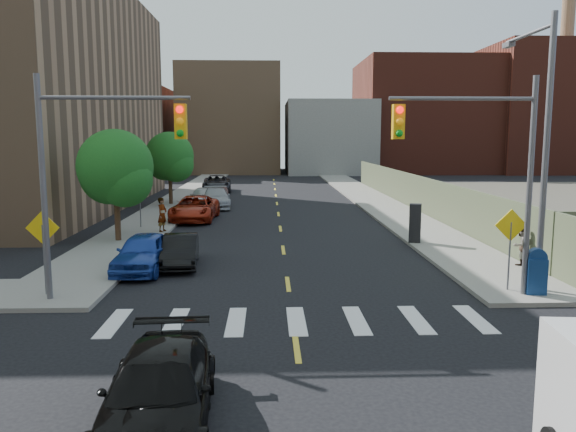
{
  "coord_description": "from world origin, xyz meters",
  "views": [
    {
      "loc": [
        -0.68,
        -11.2,
        5.15
      ],
      "look_at": [
        0.11,
        11.0,
        2.0
      ],
      "focal_mm": 35.0,
      "sensor_mm": 36.0,
      "label": 1
    }
  ],
  "objects": [
    {
      "name": "ground",
      "position": [
        0.0,
        0.0,
        0.0
      ],
      "size": [
        160.0,
        160.0,
        0.0
      ],
      "primitive_type": "plane",
      "color": "black",
      "rests_on": "ground"
    },
    {
      "name": "sidewalk_nw",
      "position": [
        -7.75,
        41.5,
        0.07
      ],
      "size": [
        3.5,
        73.0,
        0.15
      ],
      "primitive_type": "cube",
      "color": "gray",
      "rests_on": "ground"
    },
    {
      "name": "sidewalk_ne",
      "position": [
        7.75,
        41.5,
        0.07
      ],
      "size": [
        3.5,
        73.0,
        0.15
      ],
      "primitive_type": "cube",
      "color": "gray",
      "rests_on": "ground"
    },
    {
      "name": "fence_north",
      "position": [
        9.6,
        28.0,
        1.25
      ],
      "size": [
        0.12,
        44.0,
        2.5
      ],
      "primitive_type": "cube",
      "color": "#606A4A",
      "rests_on": "ground"
    },
    {
      "name": "bg_bldg_west",
      "position": [
        -22.0,
        70.0,
        6.0
      ],
      "size": [
        14.0,
        18.0,
        12.0
      ],
      "primitive_type": "cube",
      "color": "#592319",
      "rests_on": "ground"
    },
    {
      "name": "bg_bldg_midwest",
      "position": [
        -6.0,
        72.0,
        7.5
      ],
      "size": [
        14.0,
        16.0,
        15.0
      ],
      "primitive_type": "cube",
      "color": "#8C6B4C",
      "rests_on": "ground"
    },
    {
      "name": "bg_bldg_center",
      "position": [
        8.0,
        70.0,
        5.0
      ],
      "size": [
        12.0,
        16.0,
        10.0
      ],
      "primitive_type": "cube",
      "color": "gray",
      "rests_on": "ground"
    },
    {
      "name": "bg_bldg_east",
      "position": [
        22.0,
        72.0,
        8.0
      ],
      "size": [
        18.0,
        18.0,
        16.0
      ],
      "primitive_type": "cube",
      "color": "#592319",
      "rests_on": "ground"
    },
    {
      "name": "bg_bldg_fareast",
      "position": [
        38.0,
        70.0,
        9.0
      ],
      "size": [
        14.0,
        16.0,
        18.0
      ],
      "primitive_type": "cube",
      "color": "#592319",
      "rests_on": "ground"
    },
    {
      "name": "smokestack",
      "position": [
        42.0,
        70.0,
        14.0
      ],
      "size": [
        1.8,
        1.8,
        28.0
      ],
      "primitive_type": "cylinder",
      "color": "#8C6B4C",
      "rests_on": "ground"
    },
    {
      "name": "signal_nw",
      "position": [
        -5.98,
        6.0,
        4.53
      ],
      "size": [
        4.59,
        0.3,
        7.0
      ],
      "color": "#59595E",
      "rests_on": "ground"
    },
    {
      "name": "signal_ne",
      "position": [
        5.98,
        6.0,
        4.53
      ],
      "size": [
        4.59,
        0.3,
        7.0
      ],
      "color": "#59595E",
      "rests_on": "ground"
    },
    {
      "name": "streetlight_ne",
      "position": [
        8.2,
        6.9,
        5.22
      ],
      "size": [
        0.25,
        3.7,
        9.0
      ],
      "color": "#59595E",
      "rests_on": "ground"
    },
    {
      "name": "warn_sign_nw",
      "position": [
        -7.8,
        6.5,
        1.99
      ],
      "size": [
        1.06,
        0.06,
        2.83
      ],
      "color": "#59595E",
      "rests_on": "ground"
    },
    {
      "name": "warn_sign_ne",
      "position": [
        7.2,
        6.5,
        1.99
      ],
      "size": [
        1.06,
        0.06,
        2.83
      ],
      "color": "#59595E",
      "rests_on": "ground"
    },
    {
      "name": "warn_sign_midwest",
      "position": [
        -7.8,
        20.0,
        1.99
      ],
      "size": [
        1.06,
        0.06,
        2.83
      ],
      "color": "#59595E",
      "rests_on": "ground"
    },
    {
      "name": "tree_west_near",
      "position": [
        -8.0,
        16.05,
        3.48
      ],
      "size": [
        3.66,
        3.64,
        5.52
      ],
      "color": "#332114",
      "rests_on": "ground"
    },
    {
      "name": "tree_west_far",
      "position": [
        -8.0,
        31.05,
        3.48
      ],
      "size": [
        3.66,
        3.64,
        5.52
      ],
      "color": "#332114",
      "rests_on": "ground"
    },
    {
      "name": "parked_car_blue",
      "position": [
        -5.5,
        10.15,
        0.73
      ],
      "size": [
        1.9,
        4.36,
        1.46
      ],
      "primitive_type": "imported",
      "rotation": [
        0.0,
        0.0,
        -0.04
      ],
      "color": "#1C3C9C",
      "rests_on": "ground"
    },
    {
      "name": "parked_car_black",
      "position": [
        -4.2,
        10.93,
        0.63
      ],
      "size": [
        1.65,
        3.9,
        1.25
      ],
      "primitive_type": "imported",
      "rotation": [
        0.0,
        0.0,
        0.09
      ],
      "color": "black",
      "rests_on": "ground"
    },
    {
      "name": "parked_car_red",
      "position": [
        -5.23,
        23.32,
        0.76
      ],
      "size": [
        2.75,
        5.56,
        1.52
      ],
      "primitive_type": "imported",
      "rotation": [
        0.0,
        0.0,
        -0.04
      ],
      "color": "#9F240F",
      "rests_on": "ground"
    },
    {
      "name": "parked_car_silver",
      "position": [
        -4.49,
        29.56,
        0.73
      ],
      "size": [
        2.53,
        5.19,
        1.45
      ],
      "primitive_type": "imported",
      "rotation": [
        0.0,
        0.0,
        0.1
      ],
      "color": "#929499",
      "rests_on": "ground"
    },
    {
      "name": "parked_car_white",
      "position": [
        -5.5,
        30.39,
        0.74
      ],
      "size": [
        2.08,
        4.44,
        1.47
      ],
      "primitive_type": "imported",
      "rotation": [
        0.0,
        0.0,
        -0.08
      ],
      "color": "silver",
      "rests_on": "ground"
    },
    {
      "name": "parked_car_maroon",
      "position": [
        -4.8,
        33.3,
        0.61
      ],
      "size": [
        1.64,
        3.81,
        1.22
      ],
      "primitive_type": "imported",
      "rotation": [
        0.0,
        0.0,
        -0.1
      ],
      "color": "#3E120C",
      "rests_on": "ground"
    },
    {
      "name": "parked_car_grey",
      "position": [
        -5.5,
        41.58,
        0.78
      ],
      "size": [
        2.98,
        5.78,
        1.56
      ],
      "primitive_type": "imported",
      "rotation": [
        0.0,
        0.0,
        0.07
      ],
      "color": "black",
      "rests_on": "ground"
    },
    {
      "name": "black_sedan",
      "position": [
        -2.63,
        -1.74,
        0.68
      ],
      "size": [
        2.14,
        4.75,
        1.35
      ],
      "primitive_type": "imported",
      "rotation": [
        0.0,
        0.0,
        0.05
      ],
      "color": "black",
      "rests_on": "ground"
    },
    {
      "name": "mailbox",
      "position": [
        7.87,
        6.0,
        0.87
      ],
      "size": [
        0.67,
        0.55,
        1.49
      ],
      "rotation": [
        0.0,
        0.0,
        -0.15
      ],
      "color": "navy",
      "rests_on": "sidewalk_ne"
    },
    {
      "name": "payphone",
      "position": [
        6.3,
        14.91,
        1.07
      ],
      "size": [
        0.65,
        0.58,
        1.85
      ],
      "primitive_type": "cube",
      "rotation": [
        0.0,
        0.0,
        -0.28
      ],
      "color": "black",
      "rests_on": "sidewalk_ne"
    },
    {
      "name": "pedestrian_west",
      "position": [
        -6.3,
        18.44,
        1.06
      ],
      "size": [
        0.65,
        0.77,
        1.81
      ],
      "primitive_type": "imported",
      "rotation": [
        0.0,
        0.0,
        1.19
      ],
      "color": "gray",
      "rests_on": "sidewalk_nw"
    },
    {
      "name": "pedestrian_east",
      "position": [
        9.2,
        10.01,
        0.93
      ],
      "size": [
        0.93,
        0.84,
        1.55
      ],
      "primitive_type": "imported",
      "rotation": [
        0.0,
        0.0,
        3.55
      ],
      "color": "gray",
      "rests_on": "sidewalk_ne"
    }
  ]
}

